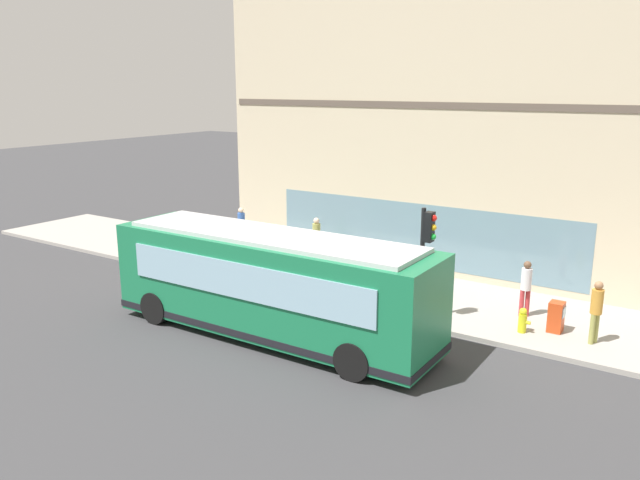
{
  "coord_description": "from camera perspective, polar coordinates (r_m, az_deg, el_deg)",
  "views": [
    {
      "loc": [
        -13.77,
        -9.65,
        7.16
      ],
      "look_at": [
        2.75,
        1.29,
        2.23
      ],
      "focal_mm": 35.26,
      "sensor_mm": 36.0,
      "label": 1
    }
  ],
  "objects": [
    {
      "name": "pedestrian_by_light_pole",
      "position": [
        18.92,
        23.79,
        -5.63
      ],
      "size": [
        0.32,
        0.32,
        1.8
      ],
      "color": "#99994C",
      "rests_on": "sidewalk_curb"
    },
    {
      "name": "sidewalk_curb",
      "position": [
        22.33,
        6.11,
        -4.6
      ],
      "size": [
        4.96,
        40.0,
        0.15
      ],
      "primitive_type": "cube",
      "color": "#9E9991",
      "rests_on": "ground"
    },
    {
      "name": "pedestrian_near_building_entrance",
      "position": [
        25.19,
        -0.33,
        0.33
      ],
      "size": [
        0.32,
        0.32,
        1.83
      ],
      "color": "#3F8C4C",
      "rests_on": "sidewalk_curb"
    },
    {
      "name": "newspaper_vending_box",
      "position": [
        19.56,
        20.64,
        -6.54
      ],
      "size": [
        0.44,
        0.42,
        0.9
      ],
      "color": "#BF3F19",
      "rests_on": "sidewalk_curb"
    },
    {
      "name": "pedestrian_walking_along_curb",
      "position": [
        27.58,
        -7.14,
        1.39
      ],
      "size": [
        0.32,
        0.32,
        1.81
      ],
      "color": "gold",
      "rests_on": "sidewalk_curb"
    },
    {
      "name": "city_bus_nearside",
      "position": [
        18.11,
        -4.51,
        -4.09
      ],
      "size": [
        2.67,
        10.06,
        3.07
      ],
      "color": "#197247",
      "rests_on": "ground"
    },
    {
      "name": "ground",
      "position": [
        18.27,
        -1.39,
        -9.09
      ],
      "size": [
        120.0,
        120.0,
        0.0
      ],
      "primitive_type": "plane",
      "color": "#38383A"
    },
    {
      "name": "fire_hydrant",
      "position": [
        19.22,
        17.92,
        -6.96
      ],
      "size": [
        0.35,
        0.35,
        0.74
      ],
      "color": "gold",
      "rests_on": "sidewalk_curb"
    },
    {
      "name": "pedestrian_near_hydrant",
      "position": [
        20.32,
        18.19,
        -3.86
      ],
      "size": [
        0.32,
        0.32,
        1.77
      ],
      "color": "#B23338",
      "rests_on": "sidewalk_curb"
    },
    {
      "name": "building_corner",
      "position": [
        27.5,
        13.19,
        10.84
      ],
      "size": [
        8.83,
        17.73,
        11.67
      ],
      "color": "beige",
      "rests_on": "ground"
    },
    {
      "name": "traffic_light_near_corner",
      "position": [
        18.86,
        9.65,
        -0.28
      ],
      "size": [
        0.32,
        0.49,
        3.48
      ],
      "color": "black",
      "rests_on": "sidewalk_curb"
    }
  ]
}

